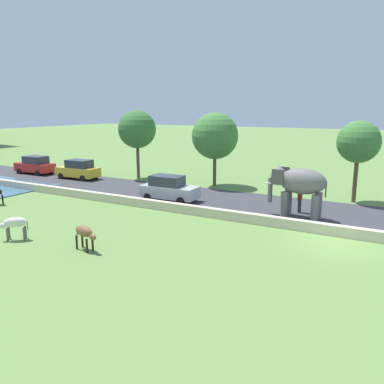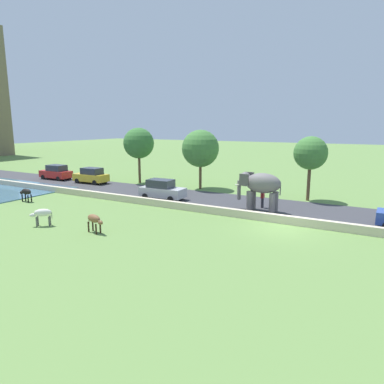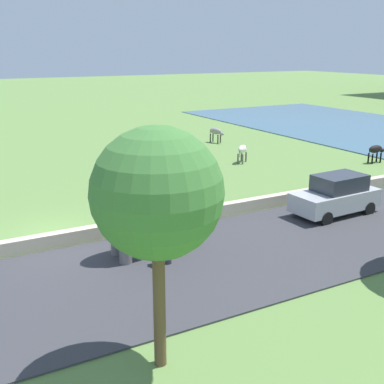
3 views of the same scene
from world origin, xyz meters
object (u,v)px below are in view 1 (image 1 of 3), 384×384
object	(u,v)px
car_yellow	(78,170)
cow_white	(14,224)
car_red	(35,165)
elephant	(298,184)
car_silver	(169,189)
cow_brown	(85,233)
person_beside_elephant	(300,200)

from	to	relation	value
car_yellow	cow_white	size ratio (longest dim) A/B	3.14
car_yellow	car_red	world-z (taller)	same
car_yellow	elephant	bearing A→B (deg)	-98.70
elephant	car_silver	world-z (taller)	elephant
cow_brown	cow_white	world-z (taller)	same
car_silver	cow_white	xyz separation A→B (m)	(-10.52, 2.28, -0.06)
car_yellow	cow_brown	xyz separation A→B (m)	(-13.07, -13.47, -0.06)
car_red	cow_brown	xyz separation A→B (m)	(-13.07, -19.23, -0.06)
elephant	cow_white	size ratio (longest dim) A/B	2.69
person_beside_elephant	car_red	distance (m)	26.29
elephant	cow_white	world-z (taller)	elephant
elephant	car_red	distance (m)	26.56
person_beside_elephant	car_yellow	world-z (taller)	car_yellow
car_silver	car_red	size ratio (longest dim) A/B	1.01
person_beside_elephant	car_red	world-z (taller)	car_red
person_beside_elephant	car_yellow	distance (m)	20.55
car_silver	car_red	xyz separation A→B (m)	(3.15, 17.48, 0.00)
car_yellow	car_red	distance (m)	5.76
car_silver	cow_white	size ratio (longest dim) A/B	3.15
car_yellow	cow_white	distance (m)	16.61
car_red	cow_brown	size ratio (longest dim) A/B	2.83
elephant	car_silver	size ratio (longest dim) A/B	0.85
cow_brown	elephant	bearing A→B (deg)	-35.65
elephant	car_silver	xyz separation A→B (m)	(-0.00, 8.87, -1.14)
car_yellow	cow_brown	world-z (taller)	car_yellow
car_silver	cow_white	world-z (taller)	car_silver
elephant	cow_white	xyz separation A→B (m)	(-10.52, 11.15, -1.20)
car_red	person_beside_elephant	bearing A→B (deg)	-94.33
person_beside_elephant	cow_white	size ratio (longest dim) A/B	1.26
car_red	elephant	bearing A→B (deg)	-96.82
person_beside_elephant	cow_brown	size ratio (longest dim) A/B	1.15
elephant	person_beside_elephant	size ratio (longest dim) A/B	2.13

